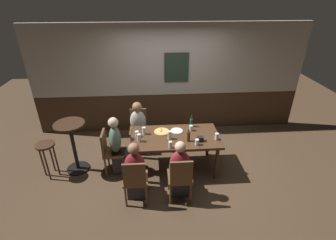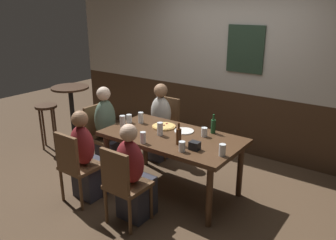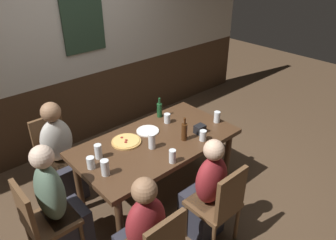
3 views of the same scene
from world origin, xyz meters
name	(u,v)px [view 3 (image 3 of 3)]	position (x,y,z in m)	size (l,w,h in m)	color
ground_plane	(157,195)	(0.00, 0.00, 0.00)	(12.00, 12.00, 0.00)	#4C3826
wall_back	(72,51)	(0.00, 1.65, 1.30)	(6.40, 0.13, 2.60)	#3D2819
dining_table	(156,147)	(0.00, 0.00, 0.66)	(1.67, 0.91, 0.74)	#472D1C
chair_mid_near	(220,203)	(0.00, -0.87, 0.50)	(0.40, 0.40, 0.88)	brown
chair_left_far	(55,151)	(-0.74, 0.87, 0.50)	(0.40, 0.40, 0.88)	brown
chair_head_west	(42,220)	(-1.25, 0.00, 0.50)	(0.40, 0.40, 0.88)	brown
person_mid_near	(206,197)	(0.00, -0.70, 0.46)	(0.34, 0.37, 1.10)	#2D2D38
person_left_far	(62,159)	(-0.74, 0.71, 0.48)	(0.34, 0.37, 1.13)	#2D2D38
person_left_near	(143,240)	(-0.74, -0.70, 0.46)	(0.34, 0.37, 1.10)	#2D2D38
person_head_west	(60,210)	(-1.09, 0.00, 0.50)	(0.37, 0.34, 1.18)	#2D2D38
pizza	(126,141)	(-0.25, 0.17, 0.75)	(0.30, 0.30, 0.03)	tan
highball_clear	(203,136)	(0.36, -0.32, 0.79)	(0.07, 0.07, 0.11)	silver
pint_glass_amber	(98,152)	(-0.60, 0.13, 0.80)	(0.07, 0.07, 0.14)	silver
pint_glass_pale	(152,142)	(-0.12, -0.08, 0.81)	(0.07, 0.07, 0.16)	silver
tumbler_short	(217,118)	(0.75, -0.17, 0.80)	(0.07, 0.07, 0.13)	silver
tumbler_water	(172,157)	(-0.13, -0.38, 0.80)	(0.06, 0.06, 0.13)	silver
pint_glass_stout	(105,169)	(-0.68, -0.13, 0.80)	(0.07, 0.07, 0.15)	silver
beer_glass_half	(167,119)	(0.33, 0.20, 0.79)	(0.07, 0.07, 0.11)	silver
beer_glass_tall	(91,163)	(-0.73, 0.04, 0.79)	(0.07, 0.07, 0.11)	silver
beer_bottle_green	(160,110)	(0.36, 0.36, 0.83)	(0.06, 0.06, 0.24)	#194723
beer_bottle_brown	(184,131)	(0.22, -0.18, 0.84)	(0.06, 0.06, 0.25)	#42230F
plate_white_large	(148,131)	(0.05, 0.19, 0.75)	(0.24, 0.24, 0.01)	white
condiment_caddy	(200,129)	(0.44, -0.20, 0.79)	(0.11, 0.09, 0.09)	black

